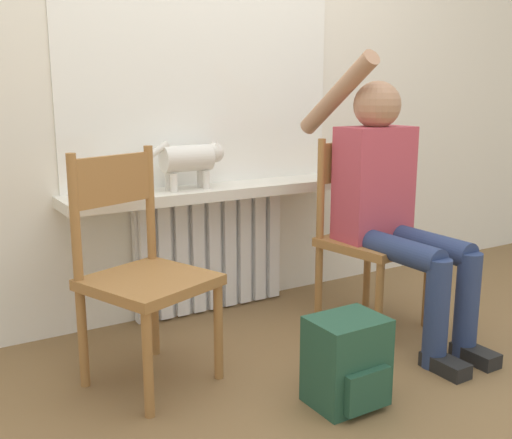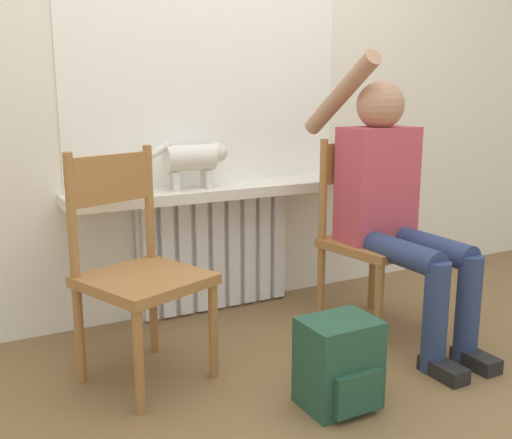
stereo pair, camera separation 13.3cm
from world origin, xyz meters
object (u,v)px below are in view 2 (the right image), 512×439
(chair_right, at_px, (370,234))
(backpack, at_px, (339,364))
(person, at_px, (393,199))
(cat, at_px, (194,159))
(chair_left, at_px, (137,267))

(chair_right, distance_m, backpack, 0.85)
(chair_right, relative_size, backpack, 2.76)
(person, relative_size, cat, 2.93)
(chair_right, bearing_deg, chair_left, 171.07)
(chair_left, relative_size, cat, 2.05)
(chair_right, height_order, backpack, chair_right)
(person, height_order, backpack, person)
(person, distance_m, cat, 0.93)
(chair_left, bearing_deg, chair_right, -20.64)
(chair_right, height_order, cat, chair_right)
(chair_left, height_order, person, person)
(chair_left, relative_size, backpack, 2.76)
(cat, bearing_deg, backpack, -83.18)
(cat, distance_m, backpack, 1.20)
(cat, relative_size, backpack, 1.35)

